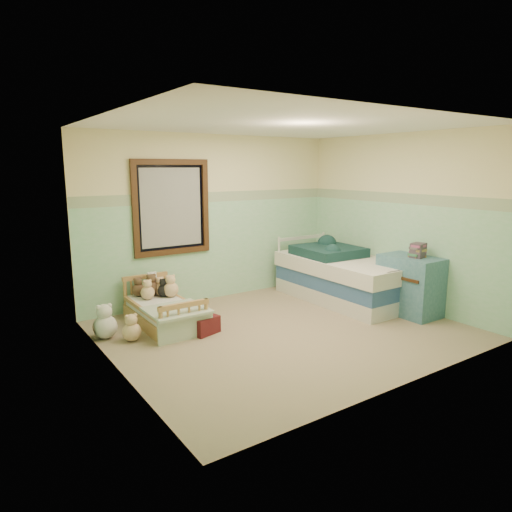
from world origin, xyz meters
TOP-DOWN VIEW (x-y plane):
  - floor at (0.00, 0.00)m, footprint 4.20×3.60m
  - ceiling at (0.00, 0.00)m, footprint 4.20×3.60m
  - wall_back at (0.00, 1.80)m, footprint 4.20×0.04m
  - wall_front at (0.00, -1.80)m, footprint 4.20×0.04m
  - wall_left at (-2.10, 0.00)m, footprint 0.04×3.60m
  - wall_right at (2.10, 0.00)m, footprint 0.04×3.60m
  - wainscot_mint at (0.00, 1.79)m, footprint 4.20×0.01m
  - border_strip at (0.00, 1.79)m, footprint 4.20×0.01m
  - window_frame at (-0.70, 1.76)m, footprint 1.16×0.06m
  - window_blinds at (-0.70, 1.77)m, footprint 0.92×0.01m
  - toddler_bed_frame at (-1.18, 1.05)m, footprint 0.65×1.30m
  - toddler_mattress at (-1.18, 1.05)m, footprint 0.59×1.24m
  - patchwork_quilt at (-1.18, 0.65)m, footprint 0.70×0.65m
  - plush_bed_brown at (-1.33, 1.55)m, footprint 0.18×0.18m
  - plush_bed_white at (-1.13, 1.55)m, footprint 0.21×0.21m
  - plush_bed_tan at (-1.28, 1.33)m, footprint 0.18×0.18m
  - plush_bed_dark at (-1.05, 1.33)m, footprint 0.17×0.17m
  - plush_floor_cream at (-1.95, 0.99)m, footprint 0.29×0.29m
  - plush_floor_tan at (-1.72, 0.72)m, footprint 0.22×0.22m
  - twin_bed_frame at (1.55, 0.54)m, footprint 1.03×2.07m
  - twin_boxspring at (1.55, 0.54)m, footprint 1.03×2.07m
  - twin_mattress at (1.55, 0.54)m, footprint 1.07×2.11m
  - teal_blanket at (1.50, 0.84)m, footprint 0.92×0.97m
  - dresser at (1.84, -0.45)m, footprint 0.51×0.82m
  - book_stack at (1.84, -0.54)m, footprint 0.22×0.19m
  - red_pillow at (-0.90, 0.50)m, footprint 0.41×0.38m
  - floor_book at (-0.90, 0.66)m, footprint 0.27×0.21m
  - extra_plush_0 at (-1.05, 1.44)m, footprint 0.17×0.17m
  - extra_plush_1 at (-0.97, 1.27)m, footprint 0.21×0.21m
  - extra_plush_2 at (-1.16, 1.48)m, footprint 0.20×0.20m

SIDE VIEW (x-z plane):
  - floor at x=0.00m, z-range -0.02..0.00m
  - floor_book at x=-0.90m, z-range 0.00..0.02m
  - toddler_bed_frame at x=-1.18m, z-range 0.00..0.17m
  - red_pillow at x=-0.90m, z-range 0.00..0.21m
  - twin_bed_frame at x=1.55m, z-range 0.00..0.22m
  - plush_floor_tan at x=-1.72m, z-range 0.00..0.22m
  - plush_floor_cream at x=-1.95m, z-range 0.00..0.29m
  - toddler_mattress at x=-1.18m, z-range 0.17..0.29m
  - patchwork_quilt at x=-1.18m, z-range 0.29..0.32m
  - twin_boxspring at x=1.55m, z-range 0.22..0.44m
  - plush_bed_dark at x=-1.05m, z-range 0.29..0.46m
  - extra_plush_0 at x=-1.05m, z-range 0.29..0.46m
  - plush_bed_brown at x=-1.33m, z-range 0.29..0.46m
  - plush_bed_tan at x=-1.28m, z-range 0.29..0.47m
  - extra_plush_2 at x=-1.16m, z-range 0.29..0.49m
  - extra_plush_1 at x=-0.97m, z-range 0.29..0.49m
  - plush_bed_white at x=-1.13m, z-range 0.29..0.50m
  - dresser at x=1.84m, z-range 0.00..0.82m
  - twin_mattress at x=1.55m, z-range 0.44..0.66m
  - teal_blanket at x=1.50m, z-range 0.66..0.80m
  - wainscot_mint at x=0.00m, z-range 0.00..1.50m
  - book_stack at x=1.84m, z-range 0.82..1.01m
  - wall_back at x=0.00m, z-range 0.00..2.50m
  - wall_front at x=0.00m, z-range 0.00..2.50m
  - wall_left at x=-2.10m, z-range 0.00..2.50m
  - wall_right at x=2.10m, z-range 0.00..2.50m
  - window_blinds at x=-0.70m, z-range 0.89..2.01m
  - window_frame at x=-0.70m, z-range 0.77..2.13m
  - border_strip at x=0.00m, z-range 1.50..1.65m
  - ceiling at x=0.00m, z-range 2.50..2.52m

